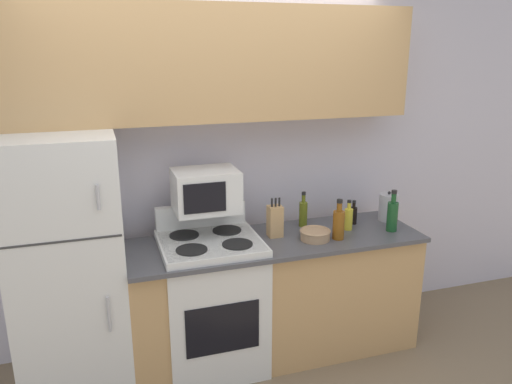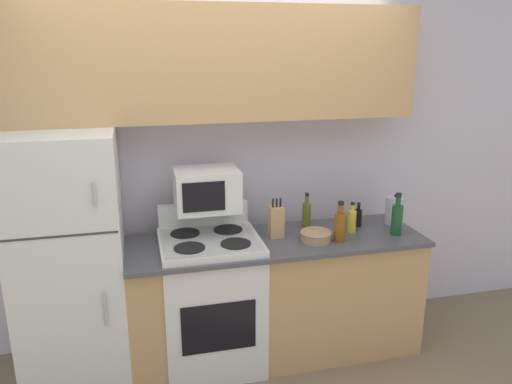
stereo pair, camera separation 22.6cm
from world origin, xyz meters
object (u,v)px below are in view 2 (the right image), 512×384
at_px(bottle_cooking_spray, 352,220).
at_px(kettle, 395,210).
at_px(bottle_soy_sauce, 358,217).
at_px(microwave, 207,189).
at_px(knife_block, 276,221).
at_px(bottle_whiskey, 340,226).
at_px(bottle_olive_oil, 306,214).
at_px(bottle_wine_green, 397,218).
at_px(bowl, 316,236).
at_px(refrigerator, 71,261).
at_px(stove, 211,300).

height_order(bottle_cooking_spray, kettle, kettle).
bearing_deg(bottle_soy_sauce, microwave, 178.89).
xyz_separation_m(knife_block, bottle_whiskey, (0.39, -0.18, -0.00)).
bearing_deg(bottle_olive_oil, knife_block, -154.77).
xyz_separation_m(microwave, bottle_wine_green, (1.29, -0.24, -0.23)).
height_order(bowl, kettle, kettle).
distance_m(knife_block, bottle_soy_sauce, 0.64).
height_order(microwave, bottle_wine_green, microwave).
height_order(refrigerator, bottle_olive_oil, refrigerator).
bearing_deg(bottle_soy_sauce, stove, -174.74).
bearing_deg(bottle_cooking_spray, kettle, 13.45).
relative_size(bottle_olive_oil, kettle, 1.15).
relative_size(knife_block, kettle, 1.23).
distance_m(microwave, bottle_soy_sauce, 1.13).
xyz_separation_m(knife_block, bottle_cooking_spray, (0.54, -0.04, -0.03)).
relative_size(bottle_whiskey, kettle, 1.24).
relative_size(stove, bowl, 5.17).
height_order(stove, bottle_wine_green, bottle_wine_green).
height_order(microwave, bowl, microwave).
distance_m(stove, microwave, 0.76).
height_order(bowl, bottle_whiskey, bottle_whiskey).
bearing_deg(bottle_wine_green, kettle, 64.68).
xyz_separation_m(bottle_soy_sauce, kettle, (0.29, -0.01, 0.03)).
bearing_deg(refrigerator, bottle_soy_sauce, 0.85).
relative_size(bottle_soy_sauce, bottle_olive_oil, 0.69).
bearing_deg(bowl, stove, 171.76).
relative_size(microwave, kettle, 1.87).
bearing_deg(refrigerator, bottle_cooking_spray, -2.08).
bearing_deg(microwave, bottle_wine_green, -10.37).
relative_size(refrigerator, knife_block, 6.01).
bearing_deg(bottle_soy_sauce, knife_block, -174.79).
xyz_separation_m(bottle_whiskey, bottle_olive_oil, (-0.13, 0.30, -0.01)).
relative_size(bowl, bottle_soy_sauce, 1.17).
xyz_separation_m(stove, bowl, (0.71, -0.10, 0.44)).
bearing_deg(bottle_olive_oil, bowl, -95.52).
bearing_deg(bottle_soy_sauce, bottle_olive_oil, 169.99).
relative_size(refrigerator, bowl, 7.93).
distance_m(knife_block, kettle, 0.93).
xyz_separation_m(stove, bottle_olive_oil, (0.73, 0.17, 0.51)).
bearing_deg(kettle, knife_block, -176.84).
bearing_deg(refrigerator, stove, -4.69).
height_order(knife_block, bottle_soy_sauce, knife_block).
distance_m(refrigerator, bottle_cooking_spray, 1.90).
height_order(bottle_whiskey, kettle, bottle_whiskey).
bearing_deg(kettle, bowl, -164.02).
bearing_deg(bottle_wine_green, knife_block, 169.29).
height_order(stove, bowl, stove).
bearing_deg(stove, kettle, 3.89).
distance_m(stove, bottle_soy_sauce, 1.21).
distance_m(bottle_cooking_spray, kettle, 0.39).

